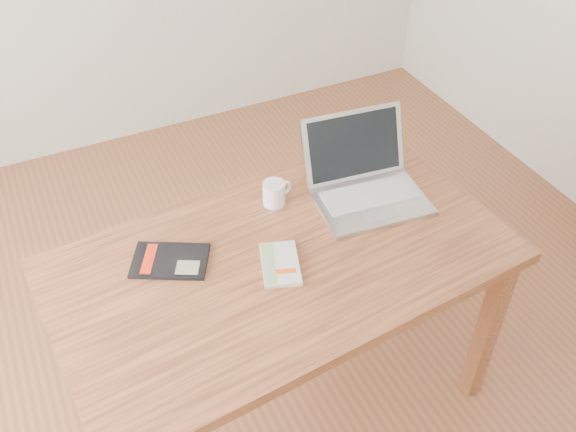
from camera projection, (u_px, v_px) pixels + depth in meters
name	position (u px, v px, depth m)	size (l,w,h in m)	color
room	(199.00, 99.00, 1.50)	(4.04, 4.04, 2.70)	brown
desk	(282.00, 277.00, 2.02)	(1.46, 0.92, 0.75)	brown
white_guidebook	(280.00, 264.00, 1.93)	(0.16, 0.21, 0.02)	silver
black_guidebook	(170.00, 261.00, 1.94)	(0.27, 0.24, 0.01)	black
laptop	(365.00, 181.00, 2.16)	(0.40, 0.38, 0.24)	silver
coffee_mug	(275.00, 193.00, 2.13)	(0.11, 0.08, 0.08)	white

